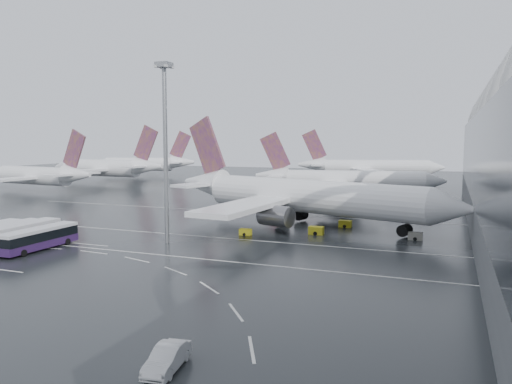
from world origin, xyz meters
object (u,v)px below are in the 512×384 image
(jet_remote_far, at_px, (146,164))
(van_curve_c, at_px, (167,358))
(gse_cart_belly_d, at_px, (415,236))
(airliner_gate_b, at_px, (345,181))
(gse_cart_belly_c, at_px, (245,232))
(floodlight_mast, at_px, (165,131))
(jet_remote_west, at_px, (40,176))
(jet_remote_mid, at_px, (108,168))
(airliner_gate_c, at_px, (368,168))
(airliner_main, at_px, (297,196))
(gse_cart_belly_e, at_px, (345,224))
(bus_row_near_c, at_px, (18,235))
(bus_row_near_d, at_px, (39,238))
(gse_cart_belly_a, at_px, (316,231))
(bus_row_near_b, at_px, (1,234))

(jet_remote_far, xyz_separation_m, van_curve_c, (107.74, -158.40, -4.28))
(jet_remote_far, xyz_separation_m, gse_cart_belly_d, (120.72, -104.72, -4.52))
(airliner_gate_b, bearing_deg, gse_cart_belly_c, -104.66)
(van_curve_c, height_order, floodlight_mast, floodlight_mast)
(jet_remote_west, bearing_deg, jet_remote_mid, -81.21)
(jet_remote_west, bearing_deg, airliner_gate_c, -130.61)
(airliner_main, distance_m, gse_cart_belly_d, 23.83)
(van_curve_c, distance_m, gse_cart_belly_e, 61.11)
(airliner_gate_c, relative_size, bus_row_near_c, 3.95)
(jet_remote_far, xyz_separation_m, bus_row_near_c, (66.22, -132.08, -3.23))
(gse_cart_belly_d, bearing_deg, airliner_gate_c, 102.42)
(airliner_main, relative_size, jet_remote_west, 1.39)
(bus_row_near_d, bearing_deg, bus_row_near_c, 88.33)
(bus_row_near_c, xyz_separation_m, floodlight_mast, (18.62, 11.17, 15.40))
(bus_row_near_d, xyz_separation_m, gse_cart_belly_d, (50.43, 27.51, -1.16))
(floodlight_mast, xyz_separation_m, gse_cart_belly_a, (19.98, 14.82, -16.63))
(gse_cart_belly_c, xyz_separation_m, gse_cart_belly_e, (14.07, 13.68, 0.09))
(bus_row_near_d, bearing_deg, van_curve_c, -124.50)
(jet_remote_west, distance_m, bus_row_near_d, 87.50)
(airliner_main, distance_m, airliner_gate_b, 48.21)
(airliner_gate_c, distance_m, bus_row_near_d, 144.11)
(gse_cart_belly_a, xyz_separation_m, gse_cart_belly_c, (-10.91, -4.88, -0.14))
(gse_cart_belly_e, bearing_deg, airliner_gate_b, 101.50)
(airliner_gate_c, bearing_deg, gse_cart_belly_d, -94.20)
(jet_remote_west, distance_m, gse_cart_belly_c, 94.44)
(bus_row_near_d, relative_size, floodlight_mast, 0.47)
(bus_row_near_c, relative_size, gse_cart_belly_a, 5.70)
(bus_row_near_b, distance_m, gse_cart_belly_a, 49.46)
(airliner_gate_b, xyz_separation_m, bus_row_near_c, (-31.89, -83.32, -2.66))
(jet_remote_west, relative_size, gse_cart_belly_c, 22.60)
(airliner_gate_c, distance_m, bus_row_near_b, 145.50)
(van_curve_c, xyz_separation_m, floodlight_mast, (-22.90, 37.49, 16.45))
(airliner_main, height_order, jet_remote_mid, jet_remote_mid)
(bus_row_near_b, bearing_deg, gse_cart_belly_e, -47.96)
(bus_row_near_d, bearing_deg, floodlight_mast, -51.67)
(airliner_gate_b, relative_size, gse_cart_belly_c, 27.03)
(bus_row_near_b, relative_size, gse_cart_belly_a, 5.42)
(jet_remote_west, xyz_separation_m, gse_cart_belly_d, (111.71, -34.88, -4.31))
(airliner_main, relative_size, jet_remote_far, 1.35)
(bus_row_near_d, xyz_separation_m, floodlight_mast, (14.55, 11.32, 15.54))
(airliner_gate_b, xyz_separation_m, gse_cart_belly_c, (-4.20, -62.21, -4.03))
(bus_row_near_b, relative_size, van_curve_c, 2.59)
(jet_remote_mid, distance_m, gse_cart_belly_e, 117.55)
(bus_row_near_d, bearing_deg, gse_cart_belly_a, -52.43)
(jet_remote_mid, height_order, bus_row_near_c, jet_remote_mid)
(floodlight_mast, height_order, gse_cart_belly_d, floodlight_mast)
(bus_row_near_b, bearing_deg, gse_cart_belly_d, -60.27)
(gse_cart_belly_a, bearing_deg, gse_cart_belly_c, -155.88)
(bus_row_near_c, bearing_deg, bus_row_near_d, -92.21)
(airliner_main, distance_m, bus_row_near_c, 47.93)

